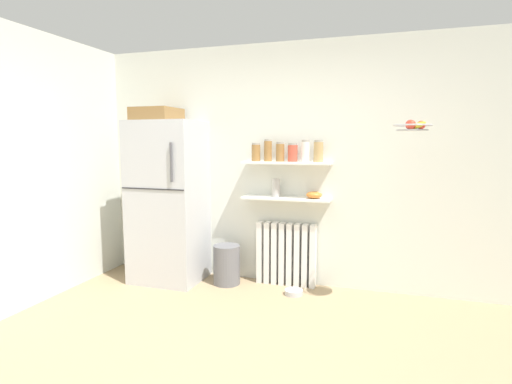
% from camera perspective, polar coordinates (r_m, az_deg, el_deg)
% --- Properties ---
extents(ground_plane, '(7.04, 7.04, 0.00)m').
position_cam_1_polar(ground_plane, '(3.31, -1.19, -20.88)').
color(ground_plane, '#9E8460').
extents(back_wall, '(7.04, 0.10, 2.60)m').
position_cam_1_polar(back_wall, '(4.43, 5.30, 3.75)').
color(back_wall, silver).
rests_on(back_wall, ground_plane).
extents(side_wall_left, '(0.10, 4.80, 2.60)m').
position_cam_1_polar(side_wall_left, '(4.31, -30.40, 2.73)').
color(side_wall_left, silver).
rests_on(side_wall_left, ground_plane).
extents(refrigerator, '(0.75, 0.66, 1.92)m').
position_cam_1_polar(refrigerator, '(4.61, -12.29, -0.97)').
color(refrigerator, '#B7BABF').
rests_on(refrigerator, ground_plane).
extents(radiator, '(0.65, 0.12, 0.68)m').
position_cam_1_polar(radiator, '(4.47, 4.26, -8.69)').
color(radiator, white).
rests_on(radiator, ground_plane).
extents(wall_shelf_lower, '(0.95, 0.22, 0.02)m').
position_cam_1_polar(wall_shelf_lower, '(4.32, 4.25, -0.91)').
color(wall_shelf_lower, white).
extents(wall_shelf_upper, '(0.95, 0.22, 0.02)m').
position_cam_1_polar(wall_shelf_upper, '(4.28, 4.29, 4.13)').
color(wall_shelf_upper, white).
extents(storage_jar_0, '(0.09, 0.09, 0.20)m').
position_cam_1_polar(storage_jar_0, '(4.37, -0.01, 5.63)').
color(storage_jar_0, olive).
rests_on(storage_jar_0, wall_shelf_upper).
extents(storage_jar_1, '(0.08, 0.08, 0.23)m').
position_cam_1_polar(storage_jar_1, '(4.33, 1.70, 5.88)').
color(storage_jar_1, olive).
rests_on(storage_jar_1, wall_shelf_upper).
extents(storage_jar_2, '(0.09, 0.09, 0.20)m').
position_cam_1_polar(storage_jar_2, '(4.29, 3.43, 5.66)').
color(storage_jar_2, olive).
rests_on(storage_jar_2, wall_shelf_upper).
extents(storage_jar_3, '(0.10, 0.10, 0.19)m').
position_cam_1_polar(storage_jar_3, '(4.26, 5.19, 5.55)').
color(storage_jar_3, '#C64C38').
rests_on(storage_jar_3, wall_shelf_upper).
extents(storage_jar_4, '(0.09, 0.09, 0.23)m').
position_cam_1_polar(storage_jar_4, '(4.23, 6.97, 5.74)').
color(storage_jar_4, silver).
rests_on(storage_jar_4, wall_shelf_upper).
extents(storage_jar_5, '(0.10, 0.10, 0.22)m').
position_cam_1_polar(storage_jar_5, '(4.21, 8.78, 5.70)').
color(storage_jar_5, tan).
rests_on(storage_jar_5, wall_shelf_upper).
extents(vase, '(0.09, 0.09, 0.19)m').
position_cam_1_polar(vase, '(4.33, 2.86, 0.58)').
color(vase, '#B2ADA8').
rests_on(vase, wall_shelf_lower).
extents(shelf_bowl, '(0.16, 0.16, 0.07)m').
position_cam_1_polar(shelf_bowl, '(4.25, 8.18, -0.41)').
color(shelf_bowl, orange).
rests_on(shelf_bowl, wall_shelf_lower).
extents(trash_bin, '(0.29, 0.29, 0.43)m').
position_cam_1_polar(trash_bin, '(4.52, -4.15, -10.16)').
color(trash_bin, slate).
rests_on(trash_bin, ground_plane).
extents(pet_food_bowl, '(0.19, 0.19, 0.05)m').
position_cam_1_polar(pet_food_bowl, '(4.29, 5.35, -13.86)').
color(pet_food_bowl, '#B7B7BC').
rests_on(pet_food_bowl, ground_plane).
extents(hanging_fruit_basket, '(0.32, 0.32, 0.10)m').
position_cam_1_polar(hanging_fruit_basket, '(3.70, 21.25, 8.66)').
color(hanging_fruit_basket, '#B2B2B7').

